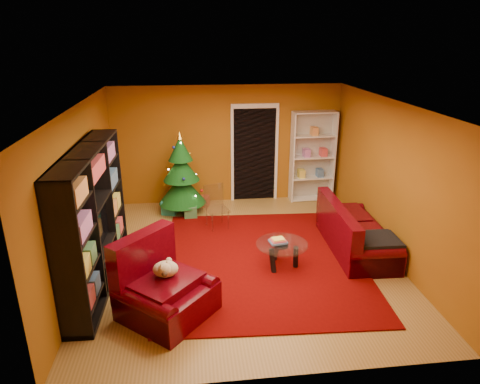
{
  "coord_description": "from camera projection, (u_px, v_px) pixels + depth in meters",
  "views": [
    {
      "loc": [
        -0.81,
        -6.43,
        3.59
      ],
      "look_at": [
        0.0,
        0.4,
        1.05
      ],
      "focal_mm": 32.0,
      "sensor_mm": 36.0,
      "label": 1
    }
  ],
  "objects": [
    {
      "name": "doorway",
      "position": [
        254.0,
        155.0,
        9.57
      ],
      "size": [
        1.06,
        0.6,
        2.16
      ],
      "primitive_type": null,
      "color": "black",
      "rests_on": "floor"
    },
    {
      "name": "coffee_table",
      "position": [
        282.0,
        255.0,
        6.95
      ],
      "size": [
        0.97,
        0.97,
        0.52
      ],
      "primitive_type": null,
      "rotation": [
        0.0,
        0.0,
        0.17
      ],
      "color": "gray",
      "rests_on": "rug"
    },
    {
      "name": "acrylic_chair",
      "position": [
        217.0,
        210.0,
        8.29
      ],
      "size": [
        0.51,
        0.54,
        0.78
      ],
      "primitive_type": null,
      "rotation": [
        0.0,
        0.0,
        0.3
      ],
      "color": "#66605B",
      "rests_on": "rug"
    },
    {
      "name": "sofa",
      "position": [
        357.0,
        227.0,
        7.46
      ],
      "size": [
        0.96,
        2.02,
        0.86
      ],
      "primitive_type": null,
      "rotation": [
        0.0,
        0.0,
        1.54
      ],
      "color": "#3A0209",
      "rests_on": "rug"
    },
    {
      "name": "wall_back",
      "position": [
        227.0,
        145.0,
        9.46
      ],
      "size": [
        5.0,
        0.05,
        2.6
      ],
      "primitive_type": "cube",
      "color": "#945612",
      "rests_on": "ground"
    },
    {
      "name": "gift_box_teal",
      "position": [
        170.0,
        207.0,
        9.09
      ],
      "size": [
        0.36,
        0.36,
        0.3
      ],
      "primitive_type": "cube",
      "rotation": [
        0.0,
        0.0,
        -0.26
      ],
      "color": "teal",
      "rests_on": "floor"
    },
    {
      "name": "media_unit",
      "position": [
        93.0,
        220.0,
        6.24
      ],
      "size": [
        0.49,
        2.75,
        2.1
      ],
      "primitive_type": null,
      "rotation": [
        0.0,
        0.0,
        -0.03
      ],
      "color": "black",
      "rests_on": "floor"
    },
    {
      "name": "ceiling",
      "position": [
        243.0,
        103.0,
        6.42
      ],
      "size": [
        5.0,
        5.5,
        0.05
      ],
      "primitive_type": "cube",
      "color": "silver",
      "rests_on": "wall_back"
    },
    {
      "name": "rug",
      "position": [
        262.0,
        260.0,
        7.21
      ],
      "size": [
        3.49,
        4.01,
        0.02
      ],
      "primitive_type": "cube",
      "rotation": [
        0.0,
        0.0,
        -0.05
      ],
      "color": "#5B0402",
      "rests_on": "floor"
    },
    {
      "name": "gift_box_green",
      "position": [
        190.0,
        211.0,
        8.89
      ],
      "size": [
        0.27,
        0.27,
        0.26
      ],
      "primitive_type": "cube",
      "rotation": [
        0.0,
        0.0,
        0.04
      ],
      "color": "#347341",
      "rests_on": "floor"
    },
    {
      "name": "white_bookshelf",
      "position": [
        313.0,
        157.0,
        9.58
      ],
      "size": [
        0.97,
        0.37,
        2.08
      ],
      "primitive_type": null,
      "rotation": [
        0.0,
        0.0,
        0.03
      ],
      "color": "white",
      "rests_on": "floor"
    },
    {
      "name": "dog",
      "position": [
        166.0,
        269.0,
        5.67
      ],
      "size": [
        0.49,
        0.5,
        0.29
      ],
      "primitive_type": null,
      "rotation": [
        0.0,
        0.0,
        0.85
      ],
      "color": "beige",
      "rests_on": "armchair"
    },
    {
      "name": "wall_left",
      "position": [
        81.0,
        192.0,
        6.6
      ],
      "size": [
        0.05,
        5.5,
        2.6
      ],
      "primitive_type": "cube",
      "color": "#945612",
      "rests_on": "ground"
    },
    {
      "name": "armchair",
      "position": [
        167.0,
        286.0,
        5.68
      ],
      "size": [
        1.62,
        1.62,
        0.9
      ],
      "primitive_type": null,
      "rotation": [
        0.0,
        0.0,
        0.85
      ],
      "color": "#3A0209",
      "rests_on": "rug"
    },
    {
      "name": "wall_right",
      "position": [
        392.0,
        180.0,
        7.15
      ],
      "size": [
        0.05,
        5.5,
        2.6
      ],
      "primitive_type": "cube",
      "color": "#945612",
      "rests_on": "ground"
    },
    {
      "name": "gift_box_red",
      "position": [
        204.0,
        201.0,
        9.5
      ],
      "size": [
        0.28,
        0.28,
        0.22
      ],
      "primitive_type": "cube",
      "rotation": [
        0.0,
        0.0,
        -0.27
      ],
      "color": "maroon",
      "rests_on": "floor"
    },
    {
      "name": "christmas_tree",
      "position": [
        181.0,
        174.0,
        8.92
      ],
      "size": [
        1.31,
        1.31,
        1.77
      ],
      "primitive_type": null,
      "rotation": [
        0.0,
        0.0,
        -0.41
      ],
      "color": "#0C4112",
      "rests_on": "floor"
    },
    {
      "name": "floor",
      "position": [
        243.0,
        259.0,
        7.33
      ],
      "size": [
        5.0,
        5.5,
        0.05
      ],
      "primitive_type": "cube",
      "color": "olive",
      "rests_on": "ground"
    }
  ]
}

